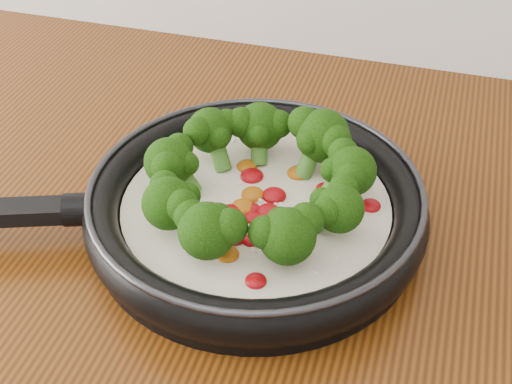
% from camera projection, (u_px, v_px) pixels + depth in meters
% --- Properties ---
extents(skillet, '(0.57, 0.44, 0.10)m').
position_uv_depth(skillet, '(253.00, 202.00, 0.70)').
color(skillet, black).
rests_on(skillet, counter).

